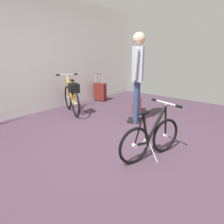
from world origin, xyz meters
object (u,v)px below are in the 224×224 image
at_px(backpack_on_floor, 137,105).
at_px(display_bike_left, 72,96).
at_px(folding_bike_foreground, 151,137).
at_px(visitor_near_wall, 138,72).
at_px(rolling_suitcase, 100,92).

bearing_deg(backpack_on_floor, display_bike_left, 135.19).
bearing_deg(display_bike_left, backpack_on_floor, -44.81).
xyz_separation_m(folding_bike_foreground, visitor_near_wall, (1.10, 0.98, 0.75)).
xyz_separation_m(folding_bike_foreground, rolling_suitcase, (2.02, 2.91, -0.02)).
bearing_deg(visitor_near_wall, folding_bike_foreground, -138.43).
bearing_deg(backpack_on_floor, rolling_suitcase, 80.16).
height_order(visitor_near_wall, rolling_suitcase, visitor_near_wall).
xyz_separation_m(display_bike_left, backpack_on_floor, (1.13, -1.13, -0.24)).
bearing_deg(visitor_near_wall, display_bike_left, 107.82).
relative_size(display_bike_left, backpack_on_floor, 3.33).
bearing_deg(rolling_suitcase, display_bike_left, -163.53).
bearing_deg(rolling_suitcase, backpack_on_floor, -99.84).
height_order(folding_bike_foreground, rolling_suitcase, rolling_suitcase).
distance_m(display_bike_left, backpack_on_floor, 1.62).
distance_m(visitor_near_wall, rolling_suitcase, 2.27).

